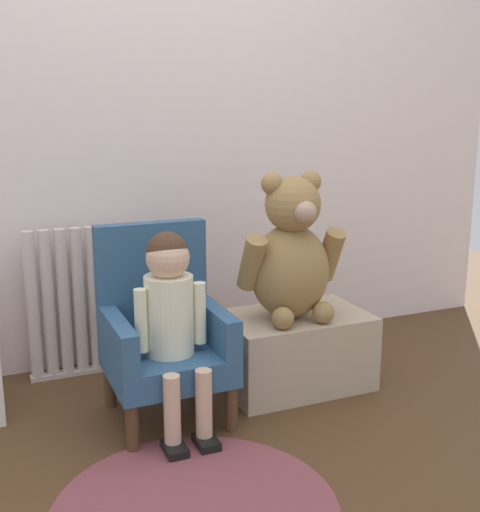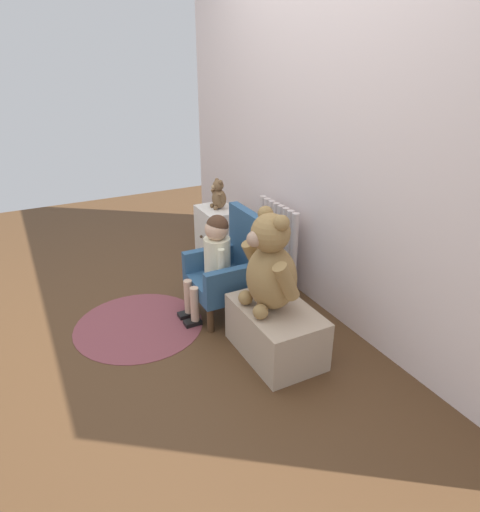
{
  "view_description": "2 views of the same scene",
  "coord_description": "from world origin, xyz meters",
  "px_view_note": "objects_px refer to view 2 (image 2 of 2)",
  "views": [
    {
      "loc": [
        -0.65,
        -1.63,
        1.11
      ],
      "look_at": [
        0.25,
        0.48,
        0.57
      ],
      "focal_mm": 45.0,
      "sensor_mm": 36.0,
      "label": 1
    },
    {
      "loc": [
        2.38,
        -0.68,
        1.64
      ],
      "look_at": [
        0.16,
        0.47,
        0.5
      ],
      "focal_mm": 32.0,
      "sensor_mm": 36.0,
      "label": 2
    }
  ],
  "objects_px": {
    "large_teddy_bear": "(270,267)",
    "small_teddy_bear": "(219,196)",
    "low_bench": "(276,331)",
    "radiator": "(277,246)",
    "small_dresser": "(218,236)",
    "child_figure": "(214,253)",
    "child_armchair": "(230,269)",
    "floor_rug": "(139,325)"
  },
  "relations": [
    {
      "from": "child_armchair",
      "to": "large_teddy_bear",
      "type": "bearing_deg",
      "value": -0.93
    },
    {
      "from": "low_bench",
      "to": "radiator",
      "type": "bearing_deg",
      "value": 148.22
    },
    {
      "from": "small_dresser",
      "to": "low_bench",
      "type": "xyz_separation_m",
      "value": [
        1.28,
        -0.22,
        -0.09
      ]
    },
    {
      "from": "radiator",
      "to": "low_bench",
      "type": "distance_m",
      "value": 0.89
    },
    {
      "from": "small_teddy_bear",
      "to": "small_dresser",
      "type": "bearing_deg",
      "value": -75.46
    },
    {
      "from": "small_dresser",
      "to": "child_figure",
      "type": "distance_m",
      "value": 0.84
    },
    {
      "from": "radiator",
      "to": "child_armchair",
      "type": "height_order",
      "value": "child_armchair"
    },
    {
      "from": "child_figure",
      "to": "floor_rug",
      "type": "bearing_deg",
      "value": -100.64
    },
    {
      "from": "floor_rug",
      "to": "low_bench",
      "type": "bearing_deg",
      "value": 44.31
    },
    {
      "from": "child_armchair",
      "to": "low_bench",
      "type": "relative_size",
      "value": 1.21
    },
    {
      "from": "radiator",
      "to": "small_teddy_bear",
      "type": "relative_size",
      "value": 2.68
    },
    {
      "from": "radiator",
      "to": "child_armchair",
      "type": "relative_size",
      "value": 0.91
    },
    {
      "from": "small_teddy_bear",
      "to": "child_figure",
      "type": "bearing_deg",
      "value": -27.08
    },
    {
      "from": "child_figure",
      "to": "low_bench",
      "type": "distance_m",
      "value": 0.64
    },
    {
      "from": "radiator",
      "to": "small_dresser",
      "type": "xyz_separation_m",
      "value": [
        -0.54,
        -0.24,
        -0.08
      ]
    },
    {
      "from": "child_armchair",
      "to": "large_teddy_bear",
      "type": "distance_m",
      "value": 0.57
    },
    {
      "from": "low_bench",
      "to": "small_teddy_bear",
      "type": "xyz_separation_m",
      "value": [
        -1.28,
        0.24,
        0.43
      ]
    },
    {
      "from": "low_bench",
      "to": "small_teddy_bear",
      "type": "height_order",
      "value": "small_teddy_bear"
    },
    {
      "from": "small_dresser",
      "to": "large_teddy_bear",
      "type": "height_order",
      "value": "large_teddy_bear"
    },
    {
      "from": "large_teddy_bear",
      "to": "small_teddy_bear",
      "type": "relative_size",
      "value": 2.43
    },
    {
      "from": "child_figure",
      "to": "small_teddy_bear",
      "type": "height_order",
      "value": "small_teddy_bear"
    },
    {
      "from": "floor_rug",
      "to": "small_teddy_bear",
      "type": "bearing_deg",
      "value": 125.97
    },
    {
      "from": "low_bench",
      "to": "floor_rug",
      "type": "height_order",
      "value": "low_bench"
    },
    {
      "from": "small_teddy_bear",
      "to": "large_teddy_bear",
      "type": "bearing_deg",
      "value": -12.08
    },
    {
      "from": "low_bench",
      "to": "small_teddy_bear",
      "type": "bearing_deg",
      "value": 169.35
    },
    {
      "from": "small_dresser",
      "to": "child_armchair",
      "type": "bearing_deg",
      "value": -18.32
    },
    {
      "from": "low_bench",
      "to": "large_teddy_bear",
      "type": "relative_size",
      "value": 1.0
    },
    {
      "from": "radiator",
      "to": "child_armchair",
      "type": "xyz_separation_m",
      "value": [
        0.19,
        -0.48,
        -0.0
      ]
    },
    {
      "from": "radiator",
      "to": "small_teddy_bear",
      "type": "bearing_deg",
      "value": -158.16
    },
    {
      "from": "radiator",
      "to": "small_dresser",
      "type": "relative_size",
      "value": 1.33
    },
    {
      "from": "large_teddy_bear",
      "to": "small_teddy_bear",
      "type": "xyz_separation_m",
      "value": [
        -1.25,
        0.27,
        0.02
      ]
    },
    {
      "from": "small_dresser",
      "to": "radiator",
      "type": "bearing_deg",
      "value": 23.68
    },
    {
      "from": "large_teddy_bear",
      "to": "low_bench",
      "type": "bearing_deg",
      "value": 33.61
    },
    {
      "from": "radiator",
      "to": "low_bench",
      "type": "height_order",
      "value": "radiator"
    },
    {
      "from": "small_dresser",
      "to": "child_armchair",
      "type": "height_order",
      "value": "child_armchair"
    },
    {
      "from": "radiator",
      "to": "child_figure",
      "type": "xyz_separation_m",
      "value": [
        0.19,
        -0.59,
        0.14
      ]
    },
    {
      "from": "child_armchair",
      "to": "child_figure",
      "type": "height_order",
      "value": "child_figure"
    },
    {
      "from": "small_teddy_bear",
      "to": "low_bench",
      "type": "bearing_deg",
      "value": -10.65
    },
    {
      "from": "child_armchair",
      "to": "child_figure",
      "type": "bearing_deg",
      "value": -90.0
    },
    {
      "from": "small_dresser",
      "to": "large_teddy_bear",
      "type": "relative_size",
      "value": 0.83
    },
    {
      "from": "child_armchair",
      "to": "floor_rug",
      "type": "height_order",
      "value": "child_armchair"
    },
    {
      "from": "low_bench",
      "to": "floor_rug",
      "type": "xyz_separation_m",
      "value": [
        -0.65,
        -0.63,
        -0.15
      ]
    }
  ]
}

